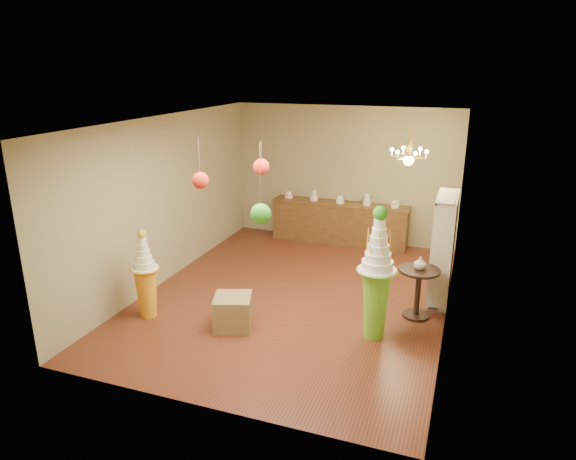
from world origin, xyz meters
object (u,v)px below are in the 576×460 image
(pedestal_green, at_px, (376,287))
(pedestal_orange, at_px, (146,284))
(sideboard, at_px, (339,222))
(round_table, at_px, (418,286))

(pedestal_green, bearing_deg, pedestal_orange, -170.68)
(sideboard, bearing_deg, round_table, -56.10)
(pedestal_orange, height_order, round_table, pedestal_orange)
(sideboard, bearing_deg, pedestal_green, -68.57)
(pedestal_orange, bearing_deg, sideboard, 66.35)
(pedestal_green, height_order, round_table, pedestal_green)
(pedestal_green, xyz_separation_m, pedestal_orange, (-3.50, -0.57, -0.24))
(pedestal_green, xyz_separation_m, round_table, (0.52, 0.86, -0.27))
(pedestal_green, distance_m, round_table, 1.04)
(sideboard, height_order, round_table, sideboard)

